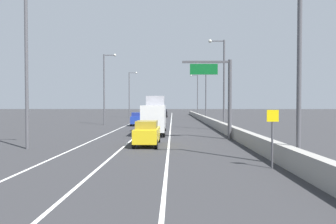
{
  "coord_description": "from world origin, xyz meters",
  "views": [
    {
      "loc": [
        1.82,
        -2.83,
        3.26
      ],
      "look_at": [
        1.06,
        44.66,
        2.1
      ],
      "focal_mm": 31.82,
      "sensor_mm": 36.0,
      "label": 1
    }
  ],
  "objects_px": {
    "speed_advisory_sign": "(272,134)",
    "car_white_1": "(147,116)",
    "overhead_sign_gantry": "(222,89)",
    "lamp_post_right_fourth": "(197,93)",
    "lamp_post_left_far": "(130,92)",
    "lamp_post_right_third": "(205,88)",
    "lamp_post_right_second": "(222,79)",
    "car_blue_2": "(138,119)",
    "lamp_post_right_near": "(295,42)",
    "car_gray_3": "(143,113)",
    "car_yellow_0": "(147,133)",
    "car_black_5": "(164,113)",
    "car_silver_4": "(156,112)",
    "lamp_post_left_near": "(29,60)",
    "lamp_post_left_mid": "(105,85)",
    "box_truck": "(155,116)"
  },
  "relations": [
    {
      "from": "speed_advisory_sign",
      "to": "car_white_1",
      "type": "xyz_separation_m",
      "value": [
        -10.37,
        44.81,
        -0.83
      ]
    },
    {
      "from": "overhead_sign_gantry",
      "to": "speed_advisory_sign",
      "type": "height_order",
      "value": "overhead_sign_gantry"
    },
    {
      "from": "lamp_post_right_fourth",
      "to": "lamp_post_left_far",
      "type": "relative_size",
      "value": 1.0
    },
    {
      "from": "speed_advisory_sign",
      "to": "lamp_post_right_third",
      "type": "height_order",
      "value": "lamp_post_right_third"
    },
    {
      "from": "overhead_sign_gantry",
      "to": "lamp_post_right_fourth",
      "type": "distance_m",
      "value": 54.67
    },
    {
      "from": "lamp_post_right_second",
      "to": "lamp_post_left_far",
      "type": "xyz_separation_m",
      "value": [
        -17.13,
        37.3,
        0.0
      ]
    },
    {
      "from": "lamp_post_right_third",
      "to": "lamp_post_left_far",
      "type": "xyz_separation_m",
      "value": [
        -17.31,
        14.94,
        0.0
      ]
    },
    {
      "from": "lamp_post_right_fourth",
      "to": "lamp_post_right_second",
      "type": "bearing_deg",
      "value": -90.45
    },
    {
      "from": "lamp_post_right_fourth",
      "to": "car_blue_2",
      "type": "xyz_separation_m",
      "value": [
        -12.2,
        -36.24,
        -5.52
      ]
    },
    {
      "from": "lamp_post_right_near",
      "to": "car_gray_3",
      "type": "distance_m",
      "value": 70.84
    },
    {
      "from": "lamp_post_right_fourth",
      "to": "car_gray_3",
      "type": "xyz_separation_m",
      "value": [
        -15.06,
        1.99,
        -5.54
      ]
    },
    {
      "from": "lamp_post_right_third",
      "to": "lamp_post_left_far",
      "type": "distance_m",
      "value": 22.87
    },
    {
      "from": "speed_advisory_sign",
      "to": "lamp_post_left_far",
      "type": "height_order",
      "value": "lamp_post_left_far"
    },
    {
      "from": "overhead_sign_gantry",
      "to": "car_yellow_0",
      "type": "distance_m",
      "value": 8.87
    },
    {
      "from": "lamp_post_right_second",
      "to": "lamp_post_left_far",
      "type": "bearing_deg",
      "value": 114.67
    },
    {
      "from": "lamp_post_right_third",
      "to": "car_black_5",
      "type": "xyz_separation_m",
      "value": [
        -8.84,
        17.01,
        -5.5
      ]
    },
    {
      "from": "overhead_sign_gantry",
      "to": "car_silver_4",
      "type": "xyz_separation_m",
      "value": [
        -9.9,
        64.46,
        -3.68
      ]
    },
    {
      "from": "lamp_post_left_near",
      "to": "car_yellow_0",
      "type": "bearing_deg",
      "value": 13.34
    },
    {
      "from": "car_silver_4",
      "to": "lamp_post_right_near",
      "type": "bearing_deg",
      "value": -81.4
    },
    {
      "from": "car_gray_3",
      "to": "lamp_post_right_third",
      "type": "bearing_deg",
      "value": -58.57
    },
    {
      "from": "lamp_post_right_second",
      "to": "lamp_post_right_fourth",
      "type": "bearing_deg",
      "value": 89.55
    },
    {
      "from": "speed_advisory_sign",
      "to": "car_silver_4",
      "type": "xyz_separation_m",
      "value": [
        -10.35,
        77.39,
        -0.71
      ]
    },
    {
      "from": "car_yellow_0",
      "to": "lamp_post_right_second",
      "type": "bearing_deg",
      "value": 59.78
    },
    {
      "from": "car_white_1",
      "to": "car_gray_3",
      "type": "bearing_deg",
      "value": 97.2
    },
    {
      "from": "lamp_post_right_third",
      "to": "speed_advisory_sign",
      "type": "bearing_deg",
      "value": -91.77
    },
    {
      "from": "lamp_post_right_second",
      "to": "lamp_post_right_fourth",
      "type": "distance_m",
      "value": 44.71
    },
    {
      "from": "car_blue_2",
      "to": "lamp_post_right_third",
      "type": "bearing_deg",
      "value": 49.12
    },
    {
      "from": "lamp_post_right_near",
      "to": "car_gray_3",
      "type": "bearing_deg",
      "value": 102.08
    },
    {
      "from": "lamp_post_right_second",
      "to": "lamp_post_right_third",
      "type": "relative_size",
      "value": 1.0
    },
    {
      "from": "lamp_post_right_fourth",
      "to": "lamp_post_left_near",
      "type": "distance_m",
      "value": 63.44
    },
    {
      "from": "lamp_post_left_mid",
      "to": "lamp_post_left_far",
      "type": "bearing_deg",
      "value": 89.61
    },
    {
      "from": "overhead_sign_gantry",
      "to": "car_blue_2",
      "type": "bearing_deg",
      "value": 119.01
    },
    {
      "from": "car_silver_4",
      "to": "lamp_post_right_second",
      "type": "bearing_deg",
      "value": -78.03
    },
    {
      "from": "speed_advisory_sign",
      "to": "box_truck",
      "type": "relative_size",
      "value": 0.35
    },
    {
      "from": "overhead_sign_gantry",
      "to": "lamp_post_left_mid",
      "type": "height_order",
      "value": "lamp_post_left_mid"
    },
    {
      "from": "car_silver_4",
      "to": "lamp_post_right_third",
      "type": "bearing_deg",
      "value": -69.97
    },
    {
      "from": "car_gray_3",
      "to": "lamp_post_left_mid",
      "type": "bearing_deg",
      "value": -94.12
    },
    {
      "from": "car_yellow_0",
      "to": "car_silver_4",
      "type": "height_order",
      "value": "car_silver_4"
    },
    {
      "from": "car_blue_2",
      "to": "car_gray_3",
      "type": "xyz_separation_m",
      "value": [
        -2.86,
        38.24,
        -0.02
      ]
    },
    {
      "from": "speed_advisory_sign",
      "to": "car_white_1",
      "type": "bearing_deg",
      "value": 103.02
    },
    {
      "from": "car_blue_2",
      "to": "box_truck",
      "type": "relative_size",
      "value": 0.52
    },
    {
      "from": "car_black_5",
      "to": "lamp_post_left_near",
      "type": "bearing_deg",
      "value": -98.32
    },
    {
      "from": "speed_advisory_sign",
      "to": "box_truck",
      "type": "bearing_deg",
      "value": 111.39
    },
    {
      "from": "car_gray_3",
      "to": "car_black_5",
      "type": "xyz_separation_m",
      "value": [
        6.04,
        -7.33,
        0.04
      ]
    },
    {
      "from": "lamp_post_left_near",
      "to": "lamp_post_left_mid",
      "type": "distance_m",
      "value": 26.83
    },
    {
      "from": "lamp_post_left_mid",
      "to": "car_silver_4",
      "type": "relative_size",
      "value": 2.77
    },
    {
      "from": "lamp_post_left_near",
      "to": "car_gray_3",
      "type": "height_order",
      "value": "lamp_post_left_near"
    },
    {
      "from": "lamp_post_right_second",
      "to": "car_yellow_0",
      "type": "relative_size",
      "value": 2.51
    },
    {
      "from": "lamp_post_right_third",
      "to": "car_silver_4",
      "type": "xyz_separation_m",
      "value": [
        -11.74,
        32.22,
        -5.5
      ]
    },
    {
      "from": "car_white_1",
      "to": "car_gray_3",
      "type": "height_order",
      "value": "car_gray_3"
    }
  ]
}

